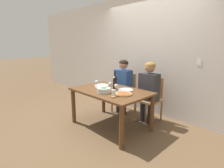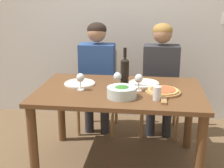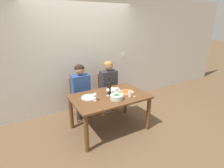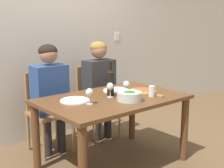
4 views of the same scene
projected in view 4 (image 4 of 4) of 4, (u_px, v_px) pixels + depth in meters
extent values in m
plane|color=brown|center=(113.00, 164.00, 3.30)|extent=(40.00, 40.00, 0.00)
cube|color=silver|center=(50.00, 32.00, 3.94)|extent=(10.00, 0.05, 2.70)
cube|color=white|center=(117.00, 37.00, 4.63)|extent=(0.08, 0.01, 0.12)
cube|color=brown|center=(113.00, 99.00, 3.15)|extent=(1.45, 0.93, 0.04)
cylinder|color=brown|center=(83.00, 166.00, 2.50)|extent=(0.08, 0.08, 0.70)
cylinder|color=brown|center=(184.00, 129.00, 3.34)|extent=(0.08, 0.08, 0.70)
cylinder|color=brown|center=(36.00, 137.00, 3.11)|extent=(0.08, 0.08, 0.70)
cylinder|color=brown|center=(132.00, 112.00, 3.95)|extent=(0.08, 0.08, 0.70)
cube|color=#9E7042|center=(50.00, 114.00, 3.54)|extent=(0.42, 0.42, 0.04)
cube|color=#9E7042|center=(41.00, 90.00, 3.64)|extent=(0.38, 0.03, 0.44)
cylinder|color=#9E7042|center=(44.00, 142.00, 3.33)|extent=(0.04, 0.04, 0.43)
cylinder|color=#9E7042|center=(74.00, 134.00, 3.57)|extent=(0.04, 0.04, 0.43)
cylinder|color=#9E7042|center=(28.00, 132.00, 3.61)|extent=(0.04, 0.04, 0.43)
cylinder|color=#9E7042|center=(57.00, 125.00, 3.85)|extent=(0.04, 0.04, 0.43)
cube|color=#9E7042|center=(98.00, 103.00, 3.98)|extent=(0.42, 0.42, 0.04)
cube|color=#9E7042|center=(89.00, 83.00, 4.08)|extent=(0.38, 0.03, 0.44)
cylinder|color=#9E7042|center=(96.00, 128.00, 3.77)|extent=(0.04, 0.04, 0.43)
cylinder|color=#9E7042|center=(119.00, 121.00, 4.01)|extent=(0.04, 0.04, 0.43)
cylinder|color=#9E7042|center=(78.00, 120.00, 4.05)|extent=(0.04, 0.04, 0.43)
cylinder|color=#9E7042|center=(101.00, 114.00, 4.29)|extent=(0.04, 0.04, 0.43)
cylinder|color=#28282D|center=(47.00, 135.00, 3.47)|extent=(0.10, 0.10, 0.47)
cylinder|color=#28282D|center=(61.00, 132.00, 3.58)|extent=(0.10, 0.10, 0.47)
cube|color=navy|center=(50.00, 89.00, 3.47)|extent=(0.38, 0.22, 0.54)
cylinder|color=navy|center=(45.00, 110.00, 3.19)|extent=(0.07, 0.31, 0.14)
cylinder|color=navy|center=(77.00, 103.00, 3.44)|extent=(0.07, 0.31, 0.14)
sphere|color=#9E7051|center=(48.00, 54.00, 3.39)|extent=(0.20, 0.20, 0.20)
ellipsoid|color=black|center=(48.00, 51.00, 3.39)|extent=(0.21, 0.21, 0.15)
cylinder|color=#28282D|center=(97.00, 122.00, 3.91)|extent=(0.10, 0.10, 0.47)
cylinder|color=#28282D|center=(108.00, 119.00, 4.02)|extent=(0.10, 0.10, 0.47)
cube|color=#2D2D33|center=(99.00, 81.00, 3.91)|extent=(0.38, 0.22, 0.54)
cylinder|color=#2D2D33|center=(99.00, 99.00, 3.63)|extent=(0.07, 0.31, 0.14)
cylinder|color=#2D2D33|center=(124.00, 94.00, 3.88)|extent=(0.07, 0.31, 0.14)
sphere|color=#9E7051|center=(99.00, 50.00, 3.83)|extent=(0.20, 0.20, 0.20)
ellipsoid|color=olive|center=(98.00, 47.00, 3.83)|extent=(0.21, 0.21, 0.15)
cylinder|color=black|center=(111.00, 84.00, 3.20)|extent=(0.07, 0.07, 0.24)
cone|color=black|center=(111.00, 71.00, 3.18)|extent=(0.07, 0.07, 0.03)
cylinder|color=black|center=(111.00, 65.00, 3.16)|extent=(0.03, 0.03, 0.09)
cylinder|color=silver|center=(129.00, 96.00, 3.01)|extent=(0.24, 0.24, 0.09)
ellipsoid|color=#2D6B23|center=(129.00, 96.00, 3.01)|extent=(0.20, 0.20, 0.09)
cylinder|color=silver|center=(75.00, 101.00, 2.99)|extent=(0.29, 0.29, 0.01)
torus|color=silver|center=(75.00, 100.00, 2.99)|extent=(0.28, 0.28, 0.02)
cylinder|color=silver|center=(116.00, 91.00, 3.42)|extent=(0.29, 0.29, 0.01)
torus|color=silver|center=(116.00, 90.00, 3.41)|extent=(0.28, 0.28, 0.02)
cylinder|color=#9E7042|center=(142.00, 92.00, 3.34)|extent=(0.30, 0.30, 0.02)
cube|color=#9E7042|center=(158.00, 96.00, 3.18)|extent=(0.04, 0.14, 0.02)
cylinder|color=tan|center=(142.00, 90.00, 3.34)|extent=(0.26, 0.26, 0.01)
cylinder|color=#AD4C28|center=(143.00, 90.00, 3.34)|extent=(0.21, 0.21, 0.01)
cylinder|color=silver|center=(90.00, 104.00, 2.89)|extent=(0.06, 0.06, 0.01)
cylinder|color=silver|center=(90.00, 100.00, 2.88)|extent=(0.01, 0.01, 0.07)
ellipsoid|color=silver|center=(89.00, 92.00, 2.87)|extent=(0.07, 0.07, 0.08)
ellipsoid|color=maroon|center=(89.00, 94.00, 2.87)|extent=(0.06, 0.06, 0.03)
cylinder|color=silver|center=(126.00, 95.00, 3.24)|extent=(0.06, 0.06, 0.01)
cylinder|color=silver|center=(126.00, 91.00, 3.23)|extent=(0.01, 0.01, 0.07)
ellipsoid|color=silver|center=(126.00, 85.00, 3.21)|extent=(0.07, 0.07, 0.08)
ellipsoid|color=maroon|center=(126.00, 86.00, 3.22)|extent=(0.06, 0.06, 0.03)
cylinder|color=silver|center=(110.00, 97.00, 3.14)|extent=(0.06, 0.06, 0.01)
cylinder|color=silver|center=(110.00, 93.00, 3.14)|extent=(0.01, 0.01, 0.07)
ellipsoid|color=silver|center=(110.00, 86.00, 3.12)|extent=(0.07, 0.07, 0.08)
ellipsoid|color=maroon|center=(110.00, 88.00, 3.12)|extent=(0.06, 0.06, 0.03)
cylinder|color=silver|center=(152.00, 91.00, 3.16)|extent=(0.07, 0.07, 0.11)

